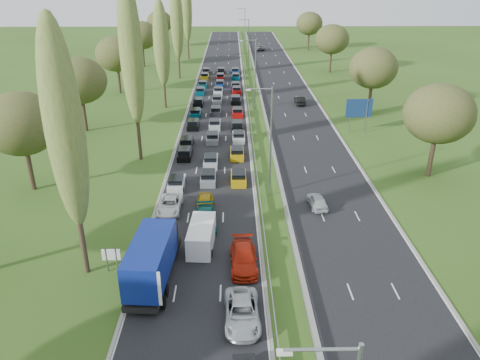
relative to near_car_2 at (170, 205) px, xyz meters
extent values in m
plane|color=#314B17|center=(10.44, 40.53, -0.69)|extent=(260.00, 260.00, 0.00)
cube|color=black|center=(3.69, 43.03, -0.69)|extent=(10.50, 215.00, 0.04)
cube|color=black|center=(17.19, 43.03, -0.69)|extent=(10.50, 215.00, 0.04)
cube|color=gray|center=(9.29, 43.03, -0.14)|extent=(0.06, 215.00, 0.32)
cube|color=gray|center=(11.59, 43.03, -0.14)|extent=(0.06, 215.00, 0.32)
cylinder|color=gray|center=(10.44, 3.53, 5.31)|extent=(0.18, 0.18, 12.00)
cylinder|color=gray|center=(10.44, 38.53, 5.31)|extent=(0.18, 0.18, 12.00)
cylinder|color=gray|center=(10.44, 73.53, 5.31)|extent=(0.18, 0.18, 12.00)
cylinder|color=gray|center=(10.44, 108.53, 5.31)|extent=(0.18, 0.18, 12.00)
cylinder|color=#2D2116|center=(-5.56, -10.47, 2.91)|extent=(0.44, 0.44, 7.20)
ellipsoid|color=#50642B|center=(-5.56, -10.47, 11.71)|extent=(2.80, 2.80, 16.00)
cylinder|color=#2D2116|center=(-5.56, 14.53, 3.27)|extent=(0.44, 0.44, 7.92)
ellipsoid|color=#50642B|center=(-5.56, 14.53, 12.95)|extent=(2.80, 2.80, 17.60)
cylinder|color=#2D2116|center=(-5.56, 39.53, 2.55)|extent=(0.44, 0.44, 6.48)
ellipsoid|color=#50642B|center=(-5.56, 39.53, 10.47)|extent=(2.80, 2.80, 14.40)
cylinder|color=#2D2116|center=(-5.56, 64.53, 2.91)|extent=(0.44, 0.44, 7.20)
ellipsoid|color=#50642B|center=(-5.56, 64.53, 11.71)|extent=(2.80, 2.80, 16.00)
cylinder|color=#2D2116|center=(-5.56, 89.53, 3.27)|extent=(0.44, 0.44, 7.92)
ellipsoid|color=#50642B|center=(-5.56, 89.53, 12.95)|extent=(2.80, 2.80, 17.60)
cylinder|color=#2D2116|center=(-16.06, 5.53, 1.73)|extent=(0.56, 0.56, 4.84)
ellipsoid|color=#38471E|center=(-16.06, 5.53, 7.01)|extent=(8.00, 8.00, 6.80)
cylinder|color=#2D2116|center=(-16.06, 26.53, 1.73)|extent=(0.56, 0.56, 4.84)
ellipsoid|color=#38471E|center=(-16.06, 26.53, 7.01)|extent=(8.00, 8.00, 6.80)
cylinder|color=#2D2116|center=(-16.06, 50.53, 1.73)|extent=(0.56, 0.56, 4.84)
ellipsoid|color=#38471E|center=(-16.06, 50.53, 7.01)|extent=(8.00, 8.00, 6.80)
cylinder|color=#2D2116|center=(-16.06, 78.53, 1.73)|extent=(0.56, 0.56, 4.84)
ellipsoid|color=#38471E|center=(-16.06, 78.53, 7.01)|extent=(8.00, 8.00, 6.80)
cylinder|color=#2D2116|center=(-16.06, 110.53, 1.73)|extent=(0.56, 0.56, 4.84)
ellipsoid|color=#38471E|center=(-16.06, 110.53, 7.01)|extent=(8.00, 8.00, 6.80)
cylinder|color=#2D2116|center=(29.94, 8.53, 1.73)|extent=(0.56, 0.56, 4.84)
ellipsoid|color=#38471E|center=(29.94, 8.53, 7.01)|extent=(8.00, 8.00, 6.80)
cylinder|color=#2D2116|center=(29.94, 35.53, 1.73)|extent=(0.56, 0.56, 4.84)
ellipsoid|color=#38471E|center=(29.94, 35.53, 7.01)|extent=(8.00, 8.00, 6.80)
cylinder|color=#2D2116|center=(29.94, 70.53, 1.73)|extent=(0.56, 0.56, 4.84)
ellipsoid|color=#38471E|center=(29.94, 70.53, 7.01)|extent=(8.00, 8.00, 6.80)
cylinder|color=#2D2116|center=(29.94, 105.53, 1.73)|extent=(0.56, 0.56, 4.84)
ellipsoid|color=#38471E|center=(29.94, 105.53, 7.01)|extent=(8.00, 8.00, 6.80)
cube|color=silver|center=(0.06, 5.65, -0.25)|extent=(1.75, 4.00, 0.80)
cube|color=black|center=(0.14, 14.96, -0.25)|extent=(1.75, 4.00, 0.80)
cube|color=black|center=(0.02, 19.15, -0.25)|extent=(1.75, 4.00, 0.80)
cube|color=black|center=(0.30, 27.61, -0.25)|extent=(1.75, 4.00, 0.80)
cube|color=#053F4C|center=(0.23, 33.95, -0.25)|extent=(1.75, 4.00, 0.80)
cube|color=black|center=(0.21, 40.96, -0.25)|extent=(1.75, 4.00, 0.80)
cube|color=#053F4C|center=(0.10, 49.45, -0.25)|extent=(1.75, 4.00, 0.80)
cube|color=#053F4C|center=(0.23, 55.45, -0.25)|extent=(1.75, 4.00, 0.80)
cube|color=#BF990C|center=(0.22, 63.62, -0.25)|extent=(1.75, 4.00, 0.80)
cube|color=black|center=(0.26, 69.21, -0.25)|extent=(1.75, 4.00, 0.80)
cube|color=slate|center=(3.59, 7.20, -0.25)|extent=(1.75, 4.00, 0.80)
cube|color=#B2B7BC|center=(3.66, 12.40, -0.25)|extent=(1.75, 4.00, 0.80)
cube|color=slate|center=(3.57, 21.23, -0.25)|extent=(1.75, 4.00, 0.80)
cube|color=#B2B7BC|center=(3.68, 27.66, -0.25)|extent=(1.75, 4.00, 0.80)
cube|color=black|center=(3.60, 35.13, -0.25)|extent=(1.75, 4.00, 0.80)
cube|color=slate|center=(3.61, 42.81, -0.25)|extent=(1.75, 4.00, 0.80)
cube|color=silver|center=(3.61, 49.66, -0.25)|extent=(1.75, 4.00, 0.80)
cube|color=navy|center=(3.82, 55.91, -0.25)|extent=(1.75, 4.00, 0.80)
cube|color=#A50C0A|center=(3.77, 62.98, -0.25)|extent=(1.75, 4.00, 0.80)
cube|color=black|center=(3.82, 69.62, -0.25)|extent=(1.75, 4.00, 0.80)
cube|color=#BF990C|center=(7.10, 7.11, -0.25)|extent=(1.75, 4.00, 0.80)
cube|color=#BF990C|center=(7.01, 15.02, -0.25)|extent=(1.75, 4.00, 0.80)
cube|color=silver|center=(7.31, 21.61, -0.25)|extent=(1.75, 4.00, 0.80)
cube|color=black|center=(7.18, 26.78, -0.25)|extent=(1.75, 4.00, 0.80)
cube|color=#A50C0A|center=(7.30, 34.33, -0.25)|extent=(1.75, 4.00, 0.80)
cube|color=black|center=(7.07, 42.62, -0.25)|extent=(1.75, 4.00, 0.80)
cube|color=#A50C0A|center=(7.31, 49.98, -0.25)|extent=(1.75, 4.00, 0.80)
cube|color=navy|center=(7.14, 54.04, -0.25)|extent=(1.75, 4.00, 0.80)
cube|color=#053F4C|center=(7.24, 63.17, -0.25)|extent=(1.75, 4.00, 0.80)
cube|color=navy|center=(7.17, 69.40, -0.25)|extent=(1.75, 4.00, 0.80)
imported|color=white|center=(0.00, 0.00, 0.00)|extent=(2.38, 4.89, 1.34)
imported|color=#05504C|center=(3.77, -3.19, 0.07)|extent=(2.44, 5.26, 1.49)
imported|color=#B5920C|center=(3.55, 0.25, 0.05)|extent=(1.81, 4.28, 1.45)
imported|color=#A1A7AB|center=(7.03, -16.58, 0.07)|extent=(2.59, 5.38, 1.48)
imported|color=#B11E0A|center=(7.30, -9.91, 0.11)|extent=(2.33, 5.45, 1.57)
imported|color=#B1B7BB|center=(15.22, 0.66, 0.01)|extent=(1.92, 4.09, 1.35)
imported|color=black|center=(18.84, 41.40, 0.07)|extent=(1.61, 4.52, 1.48)
imported|color=slate|center=(15.22, 104.84, 0.08)|extent=(2.90, 5.55, 1.49)
cube|color=black|center=(0.16, -11.46, 0.03)|extent=(2.58, 9.69, 0.50)
cube|color=navy|center=(0.16, -12.65, 1.97)|extent=(2.69, 7.32, 2.89)
cube|color=silver|center=(0.16, -16.28, 1.97)|extent=(2.63, 0.06, 2.79)
cube|color=black|center=(0.16, -7.80, 0.88)|extent=(2.63, 2.37, 2.20)
cylinder|color=black|center=(0.16, -7.82, -0.17)|extent=(2.26, 1.00, 1.00)
cylinder|color=black|center=(0.16, -15.11, -0.17)|extent=(2.26, 1.00, 1.00)
cube|color=white|center=(3.63, -6.82, 0.43)|extent=(2.10, 5.25, 2.10)
cube|color=black|center=(3.63, -4.51, 0.33)|extent=(2.05, 0.84, 1.68)
cylinder|color=black|center=(2.73, -5.14, -0.31)|extent=(0.26, 0.71, 0.71)
cylinder|color=black|center=(4.52, -8.50, -0.31)|extent=(0.26, 0.71, 0.71)
cylinder|color=gray|center=(-3.86, -10.44, 0.36)|extent=(0.16, 0.16, 2.10)
cylinder|color=gray|center=(-3.06, -10.44, 0.36)|extent=(0.16, 0.16, 2.10)
cube|color=silver|center=(-3.46, -10.44, 0.91)|extent=(1.50, 0.10, 1.00)
cylinder|color=gray|center=(24.14, 24.95, 1.91)|extent=(0.16, 0.16, 5.20)
cylinder|color=gray|center=(26.54, 24.95, 1.91)|extent=(0.16, 0.16, 5.20)
cube|color=navy|center=(25.34, 24.95, 3.11)|extent=(4.00, 0.31, 2.80)
camera|label=1|loc=(6.46, -42.58, 21.98)|focal=35.00mm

